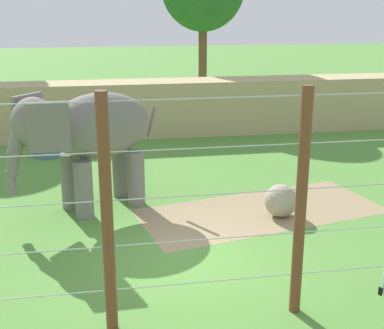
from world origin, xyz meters
TOP-DOWN VIEW (x-y plane):
  - ground_plane at (0.00, 0.00)m, footprint 120.00×120.00m
  - dirt_patch at (2.46, 2.50)m, footprint 7.01×4.21m
  - embankment_wall at (0.00, 11.80)m, footprint 36.00×1.80m
  - elephant at (-2.01, 3.47)m, footprint 4.00×2.91m
  - enrichment_ball at (2.85, 2.08)m, footprint 0.87×0.87m
  - cable_fence at (-0.01, -2.29)m, footprint 11.16×0.20m
  - water_tub at (-3.69, 9.12)m, footprint 1.10×1.10m

SIDE VIEW (x-z plane):
  - ground_plane at x=0.00m, z-range 0.00..0.00m
  - dirt_patch at x=2.46m, z-range 0.00..0.01m
  - water_tub at x=-3.69m, z-range 0.01..0.36m
  - enrichment_ball at x=2.85m, z-range 0.00..0.87m
  - embankment_wall at x=0.00m, z-range 0.00..2.28m
  - cable_fence at x=-0.01m, z-range 0.01..4.15m
  - elephant at x=-2.01m, z-range 0.52..3.75m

